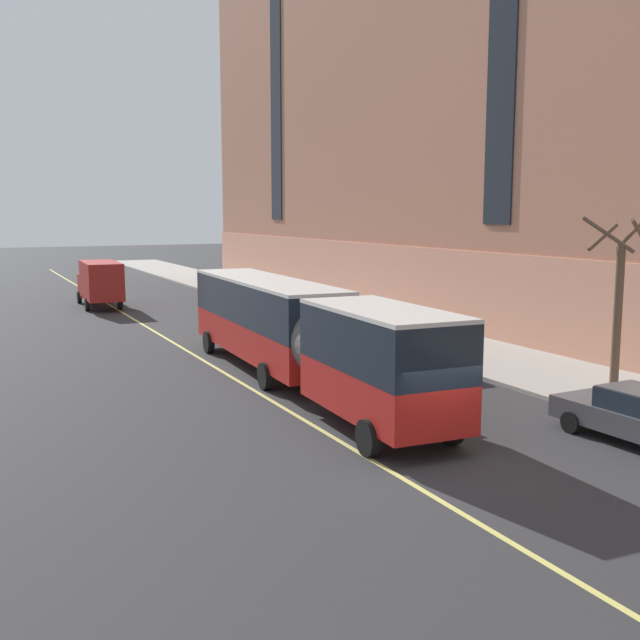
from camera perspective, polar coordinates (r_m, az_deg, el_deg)
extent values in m
plane|color=#303033|center=(19.78, 9.10, -10.67)|extent=(260.00, 260.00, 0.00)
cube|color=#ADA89E|center=(28.34, 22.17, -5.22)|extent=(5.90, 160.00, 0.15)
cube|color=#1E232B|center=(62.47, -3.40, 19.57)|extent=(0.10, 2.00, 25.78)
cube|color=red|center=(30.72, -4.17, -1.32)|extent=(3.06, 12.03, 1.32)
cube|color=black|center=(30.51, -4.20, 1.40)|extent=(3.07, 12.03, 1.62)
cube|color=silver|center=(30.42, -4.22, 3.02)|extent=(3.09, 12.03, 0.12)
cube|color=#19232D|center=(36.21, -7.35, 2.17)|extent=(2.35, 0.18, 1.21)
cube|color=orange|center=(36.14, -7.38, 3.42)|extent=(1.79, 0.14, 0.28)
cube|color=black|center=(36.47, -7.31, -0.75)|extent=(2.51, 0.23, 0.24)
cube|color=white|center=(36.20, -8.67, -0.44)|extent=(0.28, 0.07, 0.18)
cube|color=white|center=(36.69, -5.97, -0.27)|extent=(0.28, 0.07, 0.18)
cylinder|color=#595651|center=(24.66, 0.81, -1.77)|extent=(2.47, 1.10, 2.43)
cube|color=red|center=(21.71, 4.70, -5.36)|extent=(2.81, 6.22, 1.32)
cube|color=black|center=(21.41, 4.75, -1.54)|extent=(2.83, 6.22, 1.62)
cube|color=silver|center=(21.28, 4.78, 0.77)|extent=(2.84, 6.22, 0.12)
cylinder|color=black|center=(34.42, -8.48, -1.68)|extent=(0.34, 1.01, 1.00)
cylinder|color=black|center=(35.16, -4.46, -1.40)|extent=(0.34, 1.01, 1.00)
cylinder|color=black|center=(27.14, -4.19, -4.28)|extent=(0.34, 1.01, 1.00)
cylinder|color=black|center=(28.07, 0.76, -3.84)|extent=(0.34, 1.01, 1.00)
cylinder|color=black|center=(19.90, 3.71, -8.95)|extent=(0.34, 1.01, 1.00)
cylinder|color=black|center=(21.15, 9.94, -8.02)|extent=(0.34, 1.01, 1.00)
cube|color=#4C4C51|center=(22.72, 22.80, -7.04)|extent=(1.92, 4.74, 0.64)
cylinder|color=black|center=(23.09, 18.58, -7.40)|extent=(0.24, 0.65, 0.64)
cylinder|color=black|center=(24.34, 21.41, -6.75)|extent=(0.24, 0.65, 0.64)
cube|color=#B21E19|center=(39.24, -0.88, -0.16)|extent=(1.94, 4.63, 0.64)
cube|color=#232D38|center=(38.95, -0.73, 0.67)|extent=(1.63, 2.11, 0.56)
cube|color=#B21E19|center=(38.92, -0.73, 1.10)|extent=(1.59, 2.02, 0.04)
cylinder|color=black|center=(40.17, -2.91, -0.44)|extent=(0.24, 0.65, 0.64)
cylinder|color=black|center=(40.92, -0.71, -0.27)|extent=(0.24, 0.65, 0.64)
cylinder|color=black|center=(37.65, -1.08, -1.01)|extent=(0.24, 0.65, 0.64)
cylinder|color=black|center=(38.46, 1.23, -0.82)|extent=(0.24, 0.65, 0.64)
cube|color=navy|center=(30.59, 7.14, -2.63)|extent=(1.95, 4.84, 0.64)
cube|color=#232D38|center=(30.28, 7.40, -1.59)|extent=(1.66, 2.20, 0.56)
cube|color=navy|center=(30.23, 7.41, -1.03)|extent=(1.62, 2.10, 0.04)
cylinder|color=black|center=(31.47, 4.33, -2.88)|extent=(0.24, 0.65, 0.64)
cylinder|color=black|center=(32.35, 7.10, -2.61)|extent=(0.24, 0.65, 0.64)
cylinder|color=black|center=(28.95, 7.16, -3.90)|extent=(0.24, 0.65, 0.64)
cylinder|color=black|center=(29.91, 10.08, -3.57)|extent=(0.24, 0.65, 0.64)
cube|color=maroon|center=(51.47, -16.33, 2.93)|extent=(2.39, 5.45, 2.41)
cube|color=maroon|center=(55.22, -16.83, 2.56)|extent=(2.15, 1.77, 1.60)
cube|color=#1E2833|center=(56.07, -16.95, 2.90)|extent=(1.87, 0.15, 0.80)
cylinder|color=black|center=(55.19, -17.87, 1.65)|extent=(0.29, 0.85, 0.84)
cylinder|color=black|center=(55.44, -15.72, 1.77)|extent=(0.29, 0.85, 0.84)
cylinder|color=black|center=(50.75, -17.32, 1.13)|extent=(0.29, 0.85, 0.84)
cylinder|color=black|center=(51.02, -14.99, 1.26)|extent=(0.29, 0.85, 0.84)
cylinder|color=brown|center=(28.36, 21.72, 0.22)|extent=(0.30, 0.30, 5.11)
cylinder|color=brown|center=(28.69, 22.90, 6.36)|extent=(0.27, 1.51, 1.48)
cylinder|color=brown|center=(28.56, 20.75, 5.92)|extent=(1.58, 0.37, 0.96)
cylinder|color=brown|center=(27.30, 21.10, 6.09)|extent=(0.60, 1.92, 1.21)
cube|color=#E0D66B|center=(21.49, 1.16, -9.01)|extent=(0.16, 140.00, 0.01)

